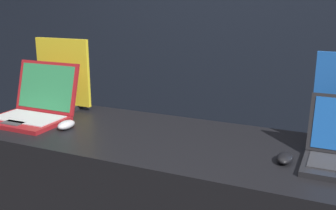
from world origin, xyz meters
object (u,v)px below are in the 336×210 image
Objects in this scene: mouse_front at (66,125)px; promo_stand_front at (63,76)px; laptop_front at (34,107)px; mouse_back at (285,158)px.

mouse_front is 0.42m from promo_stand_front.
mouse_front is (0.25, -0.06, -0.04)m from laptop_front.
promo_stand_front reaches higher than laptop_front.
promo_stand_front is 3.76× the size of mouse_back.
mouse_front is 1.00× the size of mouse_back.
promo_stand_front is (-0.25, 0.30, 0.16)m from mouse_front.
promo_stand_front reaches higher than mouse_front.
promo_stand_front is (-0.00, 0.24, 0.12)m from laptop_front.
promo_stand_front is at bearing 167.32° from mouse_back.
mouse_front is at bearing -50.65° from promo_stand_front.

